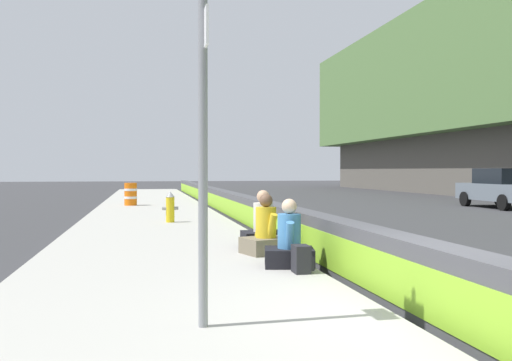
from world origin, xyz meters
TOP-DOWN VIEW (x-y plane):
  - ground_plane at (0.00, 0.00)m, footprint 160.00×160.00m
  - sidewalk_strip at (0.00, 2.65)m, footprint 80.00×4.40m
  - jersey_barrier at (0.00, 0.00)m, footprint 76.00×0.45m
  - route_sign_post at (0.13, 2.44)m, footprint 0.44×0.09m
  - fire_hydrant at (11.01, 2.25)m, footprint 0.26×0.46m
  - seated_person_foreground at (3.21, 0.80)m, footprint 0.77×0.86m
  - seated_person_middle at (4.56, 0.87)m, footprint 0.85×0.93m
  - seated_person_rear at (5.47, 0.73)m, footprint 0.70×0.79m
  - backpack at (2.64, 0.76)m, footprint 0.32×0.28m
  - construction_barrel at (19.14, 3.54)m, footprint 0.54×0.54m
  - parked_car_fourth at (16.37, -12.09)m, footprint 4.55×2.05m

SIDE VIEW (x-z plane):
  - ground_plane at x=0.00m, z-range 0.00..0.00m
  - sidewalk_strip at x=0.00m, z-range 0.00..0.14m
  - backpack at x=2.64m, z-range 0.13..0.53m
  - jersey_barrier at x=0.00m, z-range 0.00..0.85m
  - seated_person_foreground at x=3.21m, z-range -0.06..0.99m
  - seated_person_middle at x=4.56m, z-range -0.06..1.01m
  - seated_person_rear at x=5.47m, z-range -0.07..1.03m
  - fire_hydrant at x=11.01m, z-range 0.15..1.03m
  - construction_barrel at x=19.14m, z-range 0.14..1.09m
  - parked_car_fourth at x=16.37m, z-range 0.01..1.72m
  - route_sign_post at x=0.13m, z-range 0.41..4.01m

